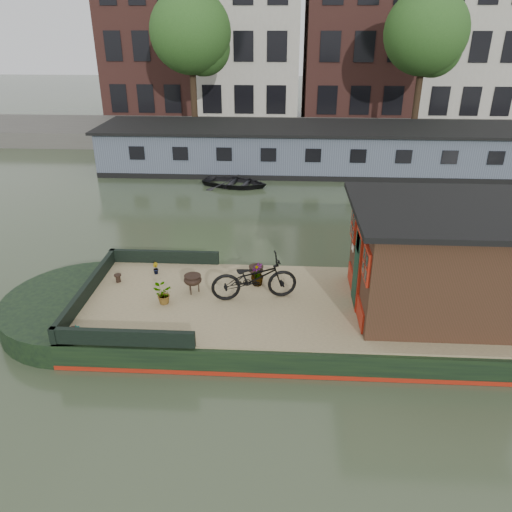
# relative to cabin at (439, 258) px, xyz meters

# --- Properties ---
(ground) EXTENTS (120.00, 120.00, 0.00)m
(ground) POSITION_rel_cabin_xyz_m (-2.19, 0.00, -1.88)
(ground) COLOR #2C3924
(ground) RESTS_ON ground
(houseboat_hull) EXTENTS (14.01, 4.02, 0.60)m
(houseboat_hull) POSITION_rel_cabin_xyz_m (-3.52, 0.00, -1.60)
(houseboat_hull) COLOR black
(houseboat_hull) RESTS_ON ground
(houseboat_deck) EXTENTS (11.80, 3.80, 0.05)m
(houseboat_deck) POSITION_rel_cabin_xyz_m (-2.19, 0.00, -1.25)
(houseboat_deck) COLOR tan
(houseboat_deck) RESTS_ON houseboat_hull
(bow_bulwark) EXTENTS (3.00, 4.00, 0.35)m
(bow_bulwark) POSITION_rel_cabin_xyz_m (-7.25, 0.00, -1.05)
(bow_bulwark) COLOR black
(bow_bulwark) RESTS_ON houseboat_deck
(cabin) EXTENTS (4.00, 3.50, 2.42)m
(cabin) POSITION_rel_cabin_xyz_m (0.00, 0.00, 0.00)
(cabin) COLOR #2F2112
(cabin) RESTS_ON houseboat_deck
(bicycle) EXTENTS (2.13, 1.10, 1.06)m
(bicycle) POSITION_rel_cabin_xyz_m (-4.12, 0.14, -0.70)
(bicycle) COLOR black
(bicycle) RESTS_ON houseboat_deck
(potted_plant_b) EXTENTS (0.21, 0.21, 0.30)m
(potted_plant_b) POSITION_rel_cabin_xyz_m (-6.77, 1.25, -1.08)
(potted_plant_b) COLOR brown
(potted_plant_b) RESTS_ON houseboat_deck
(potted_plant_c) EXTENTS (0.47, 0.42, 0.48)m
(potted_plant_c) POSITION_rel_cabin_xyz_m (-6.23, -0.25, -0.99)
(potted_plant_c) COLOR #995B2C
(potted_plant_c) RESTS_ON houseboat_deck
(potted_plant_d) EXTENTS (0.42, 0.42, 0.58)m
(potted_plant_d) POSITION_rel_cabin_xyz_m (-4.08, 0.80, -0.94)
(potted_plant_d) COLOR #9E3D2B
(potted_plant_d) RESTS_ON houseboat_deck
(potted_plant_e) EXTENTS (0.17, 0.17, 0.28)m
(potted_plant_e) POSITION_rel_cabin_xyz_m (-7.71, -1.70, -1.09)
(potted_plant_e) COLOR #A93E31
(potted_plant_e) RESTS_ON houseboat_deck
(brazier_front) EXTENTS (0.55, 0.55, 0.46)m
(brazier_front) POSITION_rel_cabin_xyz_m (-5.62, 0.33, -1.00)
(brazier_front) COLOR black
(brazier_front) RESTS_ON houseboat_deck
(brazier_rear) EXTENTS (0.51, 0.51, 0.42)m
(brazier_rear) POSITION_rel_cabin_xyz_m (-4.12, 0.99, -1.02)
(brazier_rear) COLOR black
(brazier_rear) RESTS_ON houseboat_deck
(bollard_port) EXTENTS (0.18, 0.18, 0.21)m
(bollard_port) POSITION_rel_cabin_xyz_m (-7.61, 0.74, -1.12)
(bollard_port) COLOR black
(bollard_port) RESTS_ON houseboat_deck
(bollard_stbd) EXTENTS (0.19, 0.19, 0.21)m
(bollard_stbd) POSITION_rel_cabin_xyz_m (-7.79, -1.70, -1.12)
(bollard_stbd) COLOR black
(bollard_stbd) RESTS_ON houseboat_deck
(dinghy) EXTENTS (3.31, 2.72, 0.60)m
(dinghy) POSITION_rel_cabin_xyz_m (-5.62, 11.06, -1.58)
(dinghy) COLOR black
(dinghy) RESTS_ON ground
(far_houseboat) EXTENTS (20.40, 4.40, 2.11)m
(far_houseboat) POSITION_rel_cabin_xyz_m (-2.19, 14.00, -0.91)
(far_houseboat) COLOR #505A6B
(far_houseboat) RESTS_ON ground
(quay) EXTENTS (60.00, 6.00, 0.90)m
(quay) POSITION_rel_cabin_xyz_m (-2.19, 20.50, -1.43)
(quay) COLOR #47443F
(quay) RESTS_ON ground
(townhouse_row) EXTENTS (27.25, 8.00, 16.50)m
(townhouse_row) POSITION_rel_cabin_xyz_m (-2.03, 27.50, 6.02)
(townhouse_row) COLOR brown
(townhouse_row) RESTS_ON ground
(tree_left) EXTENTS (4.40, 4.40, 7.40)m
(tree_left) POSITION_rel_cabin_xyz_m (-8.54, 19.07, 4.02)
(tree_left) COLOR #332316
(tree_left) RESTS_ON quay
(tree_right) EXTENTS (4.40, 4.40, 7.40)m
(tree_right) POSITION_rel_cabin_xyz_m (3.96, 19.07, 4.02)
(tree_right) COLOR #332316
(tree_right) RESTS_ON quay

